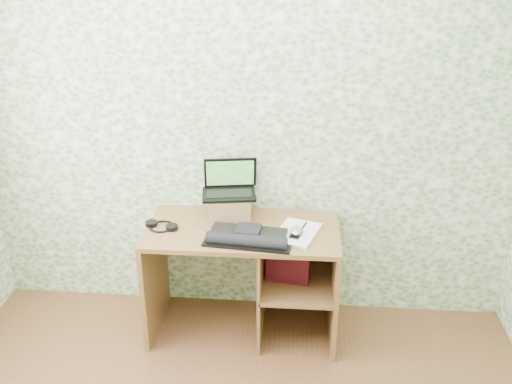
# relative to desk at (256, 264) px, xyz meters

# --- Properties ---
(wall_back) EXTENTS (3.50, 0.00, 3.50)m
(wall_back) POSITION_rel_desk_xyz_m (-0.08, 0.28, 0.82)
(wall_back) COLOR white
(wall_back) RESTS_ON ground
(desk) EXTENTS (1.20, 0.60, 0.75)m
(desk) POSITION_rel_desk_xyz_m (0.00, 0.00, 0.00)
(desk) COLOR brown
(desk) RESTS_ON floor
(riser) EXTENTS (0.30, 0.26, 0.16)m
(riser) POSITION_rel_desk_xyz_m (-0.18, 0.12, 0.35)
(riser) COLOR #9D7B46
(riser) RESTS_ON desk
(laptop) EXTENTS (0.37, 0.29, 0.22)m
(laptop) POSITION_rel_desk_xyz_m (-0.18, 0.15, 0.48)
(laptop) COLOR black
(laptop) RESTS_ON riser
(keyboard) EXTENTS (0.53, 0.31, 0.07)m
(keyboard) POSITION_rel_desk_xyz_m (-0.03, -0.18, 0.29)
(keyboard) COLOR black
(keyboard) RESTS_ON desk
(headphones) EXTENTS (0.22, 0.20, 0.03)m
(headphones) POSITION_rel_desk_xyz_m (-0.59, -0.05, 0.28)
(headphones) COLOR black
(headphones) RESTS_ON desk
(notepad) EXTENTS (0.32, 0.39, 0.02)m
(notepad) POSITION_rel_desk_xyz_m (0.26, -0.07, 0.28)
(notepad) COLOR white
(notepad) RESTS_ON desk
(mouse) EXTENTS (0.10, 0.13, 0.04)m
(mouse) POSITION_rel_desk_xyz_m (0.25, -0.11, 0.30)
(mouse) COLOR #B7B7B9
(mouse) RESTS_ON notepad
(pen) EXTENTS (0.05, 0.15, 0.01)m
(pen) POSITION_rel_desk_xyz_m (0.29, -0.02, 0.29)
(pen) COLOR black
(pen) RESTS_ON notepad
(red_box) EXTENTS (0.29, 0.14, 0.33)m
(red_box) POSITION_rel_desk_xyz_m (0.21, -0.03, 0.07)
(red_box) COLOR maroon
(red_box) RESTS_ON desk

